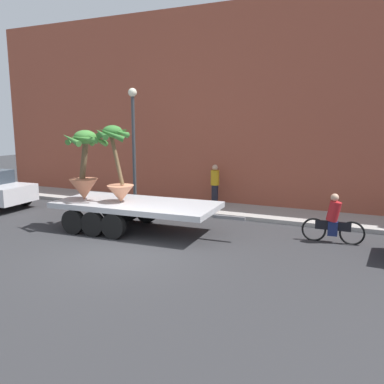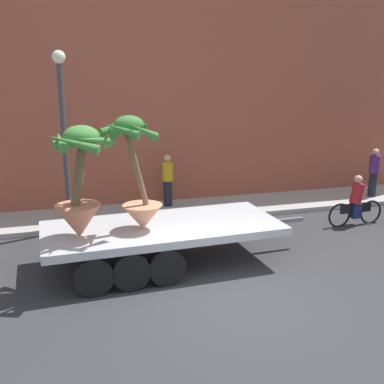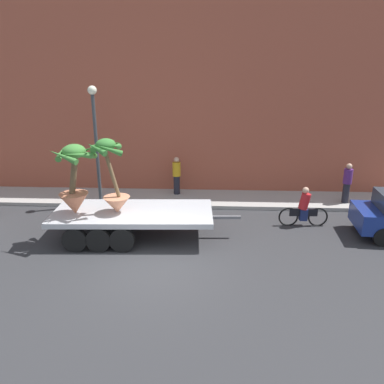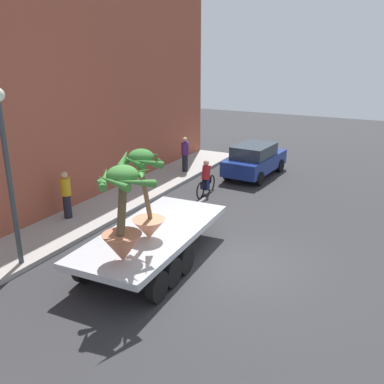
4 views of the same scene
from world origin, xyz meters
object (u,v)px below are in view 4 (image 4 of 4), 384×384
Objects in this scene: potted_palm_rear at (123,218)px; potted_palm_middle at (145,199)px; street_lamp at (6,157)px; flatbed_trailer at (149,241)px; cyclist at (206,179)px; pedestrian_near_gate at (185,154)px; pedestrian_far_left at (66,194)px; parked_car at (255,160)px.

potted_palm_middle is (1.22, 0.17, 0.07)m from potted_palm_rear.
street_lamp is at bearing 113.58° from potted_palm_middle.
potted_palm_rear is (-1.57, -0.35, 1.33)m from flatbed_trailer.
cyclist is at bearing 11.66° from flatbed_trailer.
potted_palm_middle reaches higher than potted_palm_rear.
street_lamp is at bearing -177.63° from pedestrian_near_gate.
pedestrian_far_left is at bearing 21.19° from street_lamp.
pedestrian_near_gate is 1.00× the size of pedestrian_far_left.
pedestrian_far_left is at bearing 58.05° from potted_palm_rear.
cyclist is 1.08× the size of pedestrian_near_gate.
flatbed_trailer is 3.79× the size of pedestrian_near_gate.
street_lamp is at bearing 167.07° from parked_car.
flatbed_trailer is at bearing 12.54° from potted_palm_rear.
cyclist reaches higher than flatbed_trailer.
flatbed_trailer is 3.79× the size of pedestrian_far_left.
flatbed_trailer is at bearing -107.48° from pedestrian_far_left.
parked_car is at bearing 3.90° from potted_palm_rear.
potted_palm_rear is at bearing -171.95° from potted_palm_middle.
potted_palm_rear reaches higher than pedestrian_near_gate.
parked_car is at bearing 2.52° from flatbed_trailer.
pedestrian_far_left is 4.05m from street_lamp.
pedestrian_near_gate reaches higher than cyclist.
potted_palm_middle is (-0.35, -0.18, 1.39)m from flatbed_trailer.
potted_palm_middle is at bearing -157.41° from pedestrian_near_gate.
parked_car is 12.31m from street_lamp.
potted_palm_rear is at bearing -167.46° from flatbed_trailer.
parked_car is at bearing -24.59° from pedestrian_far_left.
potted_palm_rear is 11.00m from pedestrian_near_gate.
pedestrian_near_gate is at bearing 22.42° from flatbed_trailer.
street_lamp is at bearing -158.81° from pedestrian_far_left.
potted_palm_middle is at bearing -167.49° from cyclist.
flatbed_trailer is at bearing -177.48° from parked_car.
flatbed_trailer is at bearing 26.71° from potted_palm_middle.
flatbed_trailer is 4.38m from street_lamp.
pedestrian_far_left reaches higher than parked_car.
pedestrian_near_gate is (8.66, 3.57, 0.28)m from flatbed_trailer.
pedestrian_far_left is at bearing 72.52° from flatbed_trailer.
potted_palm_rear is 8.25m from cyclist.
street_lamp is (-11.76, 2.70, 2.41)m from parked_car.
cyclist is at bearing -12.54° from street_lamp.
pedestrian_near_gate is at bearing 44.75° from cyclist.
street_lamp is (-8.18, 1.82, 2.56)m from cyclist.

